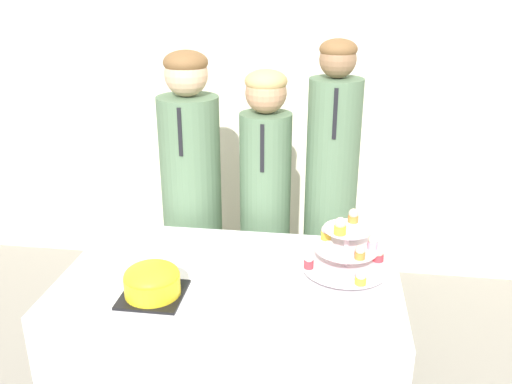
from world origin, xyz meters
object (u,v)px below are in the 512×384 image
(cake_knife, at_px, (170,325))
(cupcake_stand, at_px, (346,249))
(student_0, at_px, (192,209))
(student_2, at_px, (330,211))
(round_cake, at_px, (152,281))
(student_1, at_px, (265,217))

(cake_knife, bearing_deg, cupcake_stand, 31.64)
(cake_knife, bearing_deg, student_0, 96.07)
(cake_knife, relative_size, student_2, 0.20)
(round_cake, distance_m, cake_knife, 0.21)
(round_cake, height_order, cupcake_stand, cupcake_stand)
(student_1, xyz_separation_m, student_2, (0.31, 0.00, 0.05))
(cake_knife, height_order, student_2, student_2)
(student_0, bearing_deg, cake_knife, -80.00)
(student_1, bearing_deg, student_0, 180.00)
(student_0, bearing_deg, student_2, -0.00)
(cupcake_stand, distance_m, student_1, 0.69)
(cupcake_stand, bearing_deg, cake_knife, -144.44)
(cake_knife, height_order, student_1, student_1)
(student_0, relative_size, student_2, 0.96)
(round_cake, bearing_deg, student_1, 69.23)
(cupcake_stand, bearing_deg, student_2, 96.76)
(student_1, bearing_deg, round_cake, -110.77)
(student_2, bearing_deg, student_0, 180.00)
(student_0, bearing_deg, cupcake_stand, -36.90)
(cake_knife, bearing_deg, student_1, 74.70)
(round_cake, distance_m, cupcake_stand, 0.72)
(student_1, height_order, student_2, student_2)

